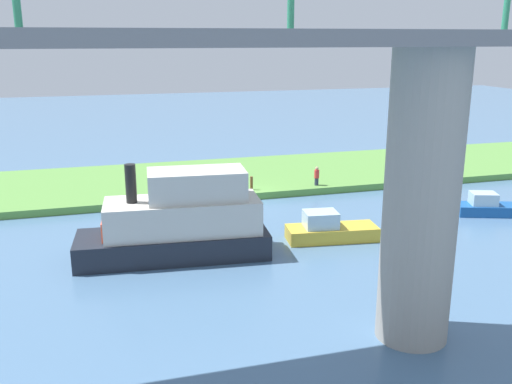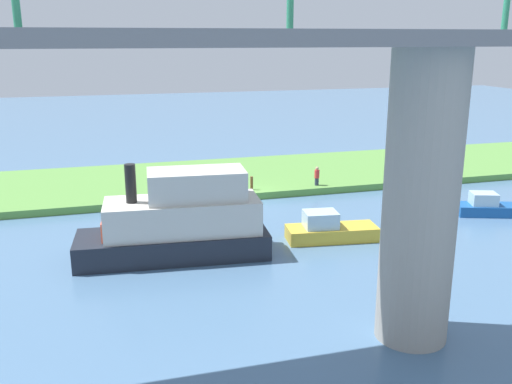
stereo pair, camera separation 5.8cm
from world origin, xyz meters
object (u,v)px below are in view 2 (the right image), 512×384
object	(u,v)px
houseboat_blue	(490,207)
marker_buoy	(426,249)
skiff_small	(179,222)
person_on_bank	(317,176)
mooring_post	(252,183)
pontoon_yellow	(329,230)
bridge_pylon	(420,201)

from	to	relation	value
houseboat_blue	marker_buoy	xyz separation A→B (m)	(7.64, 4.88, -0.27)
skiff_small	houseboat_blue	bearing A→B (deg)	-175.28
skiff_small	marker_buoy	distance (m)	12.94
person_on_bank	marker_buoy	size ratio (longest dim) A/B	2.78
skiff_small	marker_buoy	bearing A→B (deg)	165.46
mooring_post	marker_buoy	xyz separation A→B (m)	(-5.82, 13.20, -0.73)
skiff_small	pontoon_yellow	bearing A→B (deg)	-179.03
bridge_pylon	houseboat_blue	bearing A→B (deg)	-136.68
bridge_pylon	pontoon_yellow	bearing A→B (deg)	-96.31
bridge_pylon	person_on_bank	distance (m)	21.24
bridge_pylon	skiff_small	world-z (taller)	bridge_pylon
pontoon_yellow	bridge_pylon	bearing A→B (deg)	83.69
houseboat_blue	mooring_post	bearing A→B (deg)	-31.70
bridge_pylon	mooring_post	distance (m)	20.93
bridge_pylon	skiff_small	bearing A→B (deg)	-55.53
mooring_post	person_on_bank	bearing A→B (deg)	178.99
pontoon_yellow	skiff_small	bearing A→B (deg)	0.97
skiff_small	pontoon_yellow	xyz separation A→B (m)	(-8.37, -0.14, -1.24)
mooring_post	pontoon_yellow	xyz separation A→B (m)	(-1.76, 9.84, -0.38)
bridge_pylon	houseboat_blue	size ratio (longest dim) A/B	2.32
bridge_pylon	person_on_bank	xyz separation A→B (m)	(-4.33, -20.38, -4.14)
mooring_post	marker_buoy	world-z (taller)	mooring_post
person_on_bank	mooring_post	xyz separation A→B (m)	(4.92, -0.09, -0.22)
person_on_bank	pontoon_yellow	distance (m)	10.27
person_on_bank	marker_buoy	xyz separation A→B (m)	(-0.90, 13.12, -0.95)
person_on_bank	skiff_small	bearing A→B (deg)	40.62
houseboat_blue	pontoon_yellow	bearing A→B (deg)	7.39
houseboat_blue	marker_buoy	world-z (taller)	houseboat_blue
person_on_bank	pontoon_yellow	bearing A→B (deg)	72.04
mooring_post	houseboat_blue	bearing A→B (deg)	148.30
marker_buoy	skiff_small	bearing A→B (deg)	-14.54
skiff_small	marker_buoy	xyz separation A→B (m)	(-12.44, 3.22, -1.59)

